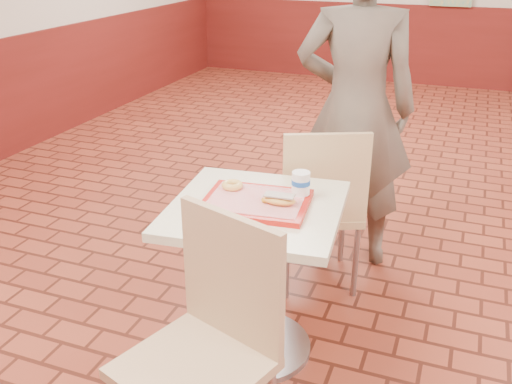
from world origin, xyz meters
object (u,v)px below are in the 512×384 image
(ring_donut, at_px, (232,185))
(long_john_donut, at_px, (279,200))
(chair_main_front, at_px, (209,337))
(serving_tray, at_px, (256,202))
(chair_main_back, at_px, (321,201))
(paper_cup, at_px, (301,183))
(customer, at_px, (355,109))
(main_table, at_px, (256,255))

(ring_donut, relative_size, long_john_donut, 0.63)
(chair_main_front, bearing_deg, serving_tray, 114.89)
(long_john_donut, bearing_deg, serving_tray, 173.18)
(chair_main_front, height_order, chair_main_back, chair_main_front)
(long_john_donut, distance_m, paper_cup, 0.15)
(customer, xyz_separation_m, long_john_donut, (-0.09, -1.03, -0.12))
(main_table, xyz_separation_m, paper_cup, (0.16, 0.12, 0.32))
(serving_tray, bearing_deg, main_table, 90.00)
(long_john_donut, bearing_deg, ring_donut, 161.04)
(chair_main_front, xyz_separation_m, paper_cup, (0.10, 0.73, 0.29))
(main_table, distance_m, chair_main_back, 0.63)
(chair_main_front, bearing_deg, main_table, 114.89)
(serving_tray, bearing_deg, chair_main_back, 78.45)
(chair_main_back, bearing_deg, main_table, 54.47)
(main_table, relative_size, ring_donut, 8.06)
(customer, height_order, ring_donut, customer)
(main_table, bearing_deg, long_john_donut, -6.82)
(chair_main_back, xyz_separation_m, customer, (0.07, 0.40, 0.40))
(paper_cup, bearing_deg, customer, 87.51)
(chair_main_back, distance_m, long_john_donut, 0.69)
(customer, height_order, long_john_donut, customer)
(ring_donut, xyz_separation_m, paper_cup, (0.30, 0.05, 0.04))
(main_table, bearing_deg, chair_main_back, 78.45)
(serving_tray, distance_m, ring_donut, 0.16)
(ring_donut, bearing_deg, serving_tray, -27.12)
(serving_tray, relative_size, ring_donut, 4.69)
(long_john_donut, xyz_separation_m, paper_cup, (0.05, 0.13, 0.03))
(main_table, relative_size, long_john_donut, 5.06)
(chair_main_front, bearing_deg, paper_cup, 101.63)
(serving_tray, bearing_deg, paper_cup, 37.19)
(customer, bearing_deg, main_table, 68.42)
(serving_tray, height_order, ring_donut, ring_donut)
(main_table, relative_size, chair_main_back, 0.81)
(customer, relative_size, long_john_donut, 12.32)
(chair_main_back, bearing_deg, ring_donut, 40.30)
(customer, height_order, serving_tray, customer)
(chair_main_front, height_order, paper_cup, chair_main_front)
(customer, bearing_deg, serving_tray, 68.42)
(paper_cup, bearing_deg, long_john_donut, -112.31)
(chair_main_front, xyz_separation_m, serving_tray, (-0.06, 0.61, 0.23))
(main_table, bearing_deg, paper_cup, 37.19)
(chair_main_front, bearing_deg, ring_donut, 125.44)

